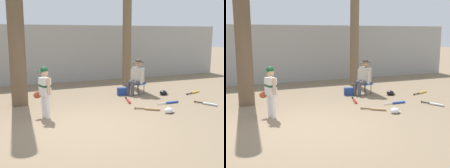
% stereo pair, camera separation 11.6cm
% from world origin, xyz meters
% --- Properties ---
extents(ground_plane, '(60.00, 60.00, 0.00)m').
position_xyz_m(ground_plane, '(0.00, 0.00, 0.00)').
color(ground_plane, '#7F6B51').
extents(concrete_back_wall, '(18.00, 0.36, 2.45)m').
position_xyz_m(concrete_back_wall, '(0.00, 6.29, 1.23)').
color(concrete_back_wall, '#9E9E99').
rests_on(concrete_back_wall, ground).
extents(tree_near_player, '(0.79, 0.79, 6.17)m').
position_xyz_m(tree_near_player, '(-1.15, 2.77, 2.66)').
color(tree_near_player, brown).
rests_on(tree_near_player, ground).
extents(tree_behind_spectator, '(0.46, 0.46, 4.32)m').
position_xyz_m(tree_behind_spectator, '(3.19, 4.47, 1.94)').
color(tree_behind_spectator, brown).
rests_on(tree_behind_spectator, ground).
extents(young_ballplayer, '(0.43, 0.57, 1.31)m').
position_xyz_m(young_ballplayer, '(-0.68, 1.18, 0.74)').
color(young_ballplayer, white).
rests_on(young_ballplayer, ground).
extents(folding_stool, '(0.52, 0.52, 0.41)m').
position_xyz_m(folding_stool, '(2.82, 2.77, 0.36)').
color(folding_stool, '#194C9E').
rests_on(folding_stool, ground).
extents(seated_spectator, '(0.67, 0.54, 1.20)m').
position_xyz_m(seated_spectator, '(2.72, 2.74, 0.64)').
color(seated_spectator, '#47474C').
rests_on(seated_spectator, ground).
extents(handbag_beside_stool, '(0.38, 0.27, 0.26)m').
position_xyz_m(handbag_beside_stool, '(2.23, 2.82, 0.13)').
color(handbag_beside_stool, navy).
rests_on(handbag_beside_stool, ground).
extents(bat_blue_youth, '(0.72, 0.07, 0.07)m').
position_xyz_m(bat_blue_youth, '(3.08, 1.16, 0.03)').
color(bat_blue_youth, '#2347AD').
rests_on(bat_blue_youth, ground).
extents(bat_yellow_trainer, '(0.74, 0.31, 0.07)m').
position_xyz_m(bat_yellow_trainer, '(4.74, 2.11, 0.03)').
color(bat_yellow_trainer, yellow).
rests_on(bat_yellow_trainer, ground).
extents(bat_aluminum_silver, '(0.35, 0.67, 0.07)m').
position_xyz_m(bat_aluminum_silver, '(4.02, 0.58, 0.03)').
color(bat_aluminum_silver, '#B7BCC6').
rests_on(bat_aluminum_silver, ground).
extents(bat_red_barrel, '(0.25, 0.71, 0.07)m').
position_xyz_m(bat_red_barrel, '(1.99, 1.86, 0.03)').
color(bat_red_barrel, red).
rests_on(bat_red_barrel, ground).
extents(bat_wood_tan, '(0.60, 0.48, 0.07)m').
position_xyz_m(bat_wood_tan, '(2.13, 0.75, 0.03)').
color(bat_wood_tan, tan).
rests_on(bat_wood_tan, ground).
extents(batting_helmet_white, '(0.28, 0.22, 0.16)m').
position_xyz_m(batting_helmet_white, '(2.44, 0.30, 0.07)').
color(batting_helmet_white, silver).
rests_on(batting_helmet_white, ground).
extents(batting_helmet_black, '(0.30, 0.23, 0.17)m').
position_xyz_m(batting_helmet_black, '(3.55, 2.29, 0.07)').
color(batting_helmet_black, black).
rests_on(batting_helmet_black, ground).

